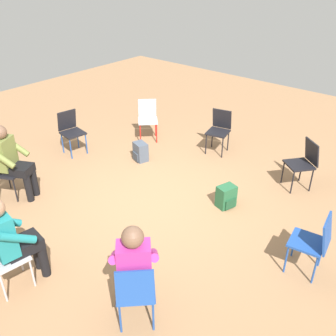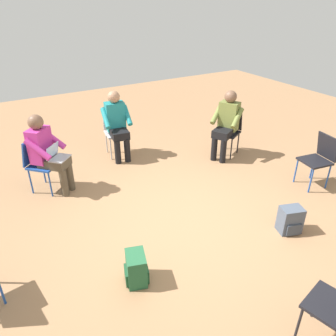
{
  "view_description": "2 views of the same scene",
  "coord_description": "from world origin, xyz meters",
  "px_view_note": "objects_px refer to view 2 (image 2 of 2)",
  "views": [
    {
      "loc": [
        -3.4,
        3.64,
        3.45
      ],
      "look_at": [
        -0.08,
        -0.29,
        0.52
      ],
      "focal_mm": 40.0,
      "sensor_mm": 36.0,
      "label": 1
    },
    {
      "loc": [
        -1.96,
        -3.03,
        2.79
      ],
      "look_at": [
        -0.04,
        0.26,
        0.71
      ],
      "focal_mm": 35.0,
      "sensor_mm": 36.0,
      "label": 2
    }
  ],
  "objects_px": {
    "chair_northwest": "(39,161)",
    "chair_northeast": "(229,129)",
    "chair_east": "(319,157)",
    "backpack_near_laptop_user": "(290,221)",
    "person_in_olive": "(227,121)",
    "person_in_teal": "(117,122)",
    "backpack_by_empty_chair": "(136,270)",
    "person_with_laptop": "(47,150)",
    "chair_north": "(115,129)"
  },
  "relations": [
    {
      "from": "chair_north",
      "to": "chair_northwest",
      "type": "height_order",
      "value": "same"
    },
    {
      "from": "person_in_teal",
      "to": "chair_northeast",
      "type": "bearing_deg",
      "value": 161.92
    },
    {
      "from": "person_in_teal",
      "to": "chair_east",
      "type": "bearing_deg",
      "value": 140.06
    },
    {
      "from": "chair_northwest",
      "to": "chair_east",
      "type": "height_order",
      "value": "same"
    },
    {
      "from": "chair_east",
      "to": "backpack_near_laptop_user",
      "type": "bearing_deg",
      "value": 124.94
    },
    {
      "from": "chair_east",
      "to": "person_in_olive",
      "type": "relative_size",
      "value": 0.69
    },
    {
      "from": "chair_northeast",
      "to": "backpack_by_empty_chair",
      "type": "bearing_deg",
      "value": 97.07
    },
    {
      "from": "backpack_near_laptop_user",
      "to": "person_in_olive",
      "type": "bearing_deg",
      "value": 72.76
    },
    {
      "from": "person_in_teal",
      "to": "person_with_laptop",
      "type": "bearing_deg",
      "value": 31.03
    },
    {
      "from": "chair_northeast",
      "to": "chair_east",
      "type": "relative_size",
      "value": 1.0
    },
    {
      "from": "person_in_olive",
      "to": "backpack_by_empty_chair",
      "type": "height_order",
      "value": "person_in_olive"
    },
    {
      "from": "backpack_near_laptop_user",
      "to": "chair_north",
      "type": "bearing_deg",
      "value": 107.21
    },
    {
      "from": "chair_north",
      "to": "chair_east",
      "type": "xyz_separation_m",
      "value": [
        2.31,
        -2.71,
        0.0
      ]
    },
    {
      "from": "chair_northeast",
      "to": "person_in_olive",
      "type": "height_order",
      "value": "person_in_olive"
    },
    {
      "from": "person_with_laptop",
      "to": "backpack_near_laptop_user",
      "type": "height_order",
      "value": "person_with_laptop"
    },
    {
      "from": "chair_north",
      "to": "backpack_by_empty_chair",
      "type": "bearing_deg",
      "value": 78.82
    },
    {
      "from": "chair_northeast",
      "to": "person_with_laptop",
      "type": "height_order",
      "value": "person_with_laptop"
    },
    {
      "from": "person_with_laptop",
      "to": "backpack_by_empty_chair",
      "type": "distance_m",
      "value": 2.42
    },
    {
      "from": "chair_northwest",
      "to": "person_in_olive",
      "type": "bearing_deg",
      "value": 126.18
    },
    {
      "from": "chair_north",
      "to": "chair_northeast",
      "type": "distance_m",
      "value": 2.15
    },
    {
      "from": "chair_north",
      "to": "backpack_by_empty_chair",
      "type": "xyz_separation_m",
      "value": [
        -1.05,
        -3.09,
        -0.34
      ]
    },
    {
      "from": "chair_northeast",
      "to": "backpack_near_laptop_user",
      "type": "xyz_separation_m",
      "value": [
        -0.83,
        -2.27,
        -0.34
      ]
    },
    {
      "from": "backpack_near_laptop_user",
      "to": "backpack_by_empty_chair",
      "type": "height_order",
      "value": "same"
    },
    {
      "from": "chair_northwest",
      "to": "chair_northeast",
      "type": "bearing_deg",
      "value": 127.86
    },
    {
      "from": "chair_northeast",
      "to": "backpack_near_laptop_user",
      "type": "distance_m",
      "value": 2.43
    },
    {
      "from": "chair_north",
      "to": "person_with_laptop",
      "type": "bearing_deg",
      "value": 36.23
    },
    {
      "from": "backpack_near_laptop_user",
      "to": "person_in_teal",
      "type": "bearing_deg",
      "value": 108.41
    },
    {
      "from": "person_with_laptop",
      "to": "chair_north",
      "type": "bearing_deg",
      "value": 163.85
    },
    {
      "from": "person_in_teal",
      "to": "person_in_olive",
      "type": "height_order",
      "value": "same"
    },
    {
      "from": "person_in_olive",
      "to": "backpack_by_empty_chair",
      "type": "relative_size",
      "value": 3.44
    },
    {
      "from": "chair_east",
      "to": "backpack_near_laptop_user",
      "type": "distance_m",
      "value": 1.46
    },
    {
      "from": "chair_northwest",
      "to": "person_with_laptop",
      "type": "height_order",
      "value": "person_with_laptop"
    },
    {
      "from": "person_in_olive",
      "to": "person_in_teal",
      "type": "bearing_deg",
      "value": 32.77
    },
    {
      "from": "backpack_by_empty_chair",
      "to": "person_in_olive",
      "type": "bearing_deg",
      "value": 35.14
    },
    {
      "from": "chair_northwest",
      "to": "person_in_olive",
      "type": "height_order",
      "value": "person_in_olive"
    },
    {
      "from": "person_in_teal",
      "to": "backpack_by_empty_chair",
      "type": "bearing_deg",
      "value": 78.23
    },
    {
      "from": "chair_northwest",
      "to": "person_in_olive",
      "type": "relative_size",
      "value": 0.69
    },
    {
      "from": "person_with_laptop",
      "to": "backpack_by_empty_chair",
      "type": "xyz_separation_m",
      "value": [
        0.33,
        -2.33,
        -0.53
      ]
    },
    {
      "from": "chair_east",
      "to": "person_with_laptop",
      "type": "height_order",
      "value": "person_with_laptop"
    },
    {
      "from": "person_with_laptop",
      "to": "chair_northwest",
      "type": "bearing_deg",
      "value": -90.0
    },
    {
      "from": "chair_north",
      "to": "chair_east",
      "type": "height_order",
      "value": "same"
    },
    {
      "from": "chair_east",
      "to": "backpack_near_laptop_user",
      "type": "relative_size",
      "value": 2.36
    },
    {
      "from": "person_in_teal",
      "to": "chair_northwest",
      "type": "bearing_deg",
      "value": 25.19
    },
    {
      "from": "chair_northwest",
      "to": "backpack_near_laptop_user",
      "type": "xyz_separation_m",
      "value": [
        2.54,
        -2.7,
        -0.34
      ]
    },
    {
      "from": "chair_north",
      "to": "person_in_olive",
      "type": "bearing_deg",
      "value": 153.77
    },
    {
      "from": "person_in_olive",
      "to": "backpack_near_laptop_user",
      "type": "xyz_separation_m",
      "value": [
        -0.68,
        -2.19,
        -0.54
      ]
    },
    {
      "from": "chair_northeast",
      "to": "person_in_teal",
      "type": "bearing_deg",
      "value": 36.62
    },
    {
      "from": "backpack_near_laptop_user",
      "to": "chair_northwest",
      "type": "bearing_deg",
      "value": 133.23
    },
    {
      "from": "chair_northwest",
      "to": "person_in_teal",
      "type": "height_order",
      "value": "person_in_teal"
    },
    {
      "from": "chair_northwest",
      "to": "chair_east",
      "type": "xyz_separation_m",
      "value": [
        3.81,
        -2.07,
        0.0
      ]
    }
  ]
}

